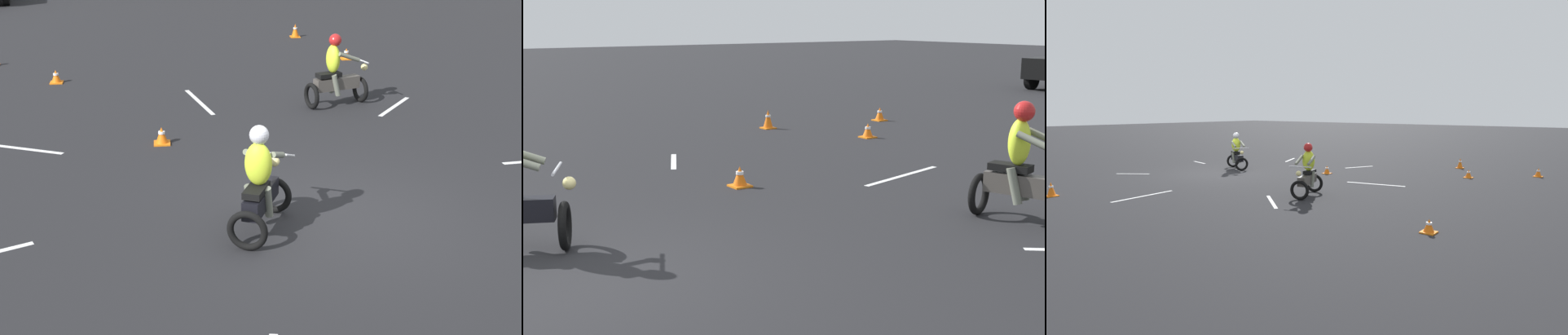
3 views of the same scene
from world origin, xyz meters
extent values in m
plane|color=black|center=(0.00, 0.00, 0.00)|extent=(120.00, 120.00, 0.00)
torus|color=black|center=(-1.05, 0.33, 0.30)|extent=(0.59, 0.34, 0.60)
torus|color=black|center=(-1.59, -0.85, 0.30)|extent=(0.59, 0.34, 0.60)
cube|color=black|center=(-1.32, -0.26, 0.52)|extent=(0.68, 1.10, 0.28)
cube|color=black|center=(-1.41, -0.46, 0.74)|extent=(0.47, 0.62, 0.10)
cylinder|color=silver|center=(-1.07, 0.28, 1.00)|extent=(0.65, 0.32, 0.04)
sphere|color=#F2E08C|center=(-1.01, 0.40, 0.82)|extent=(0.21, 0.21, 0.16)
ellipsoid|color=#D8F233|center=(-1.37, -0.37, 1.10)|extent=(0.48, 0.42, 0.64)
cylinder|color=slate|center=(-1.06, -0.18, 1.15)|extent=(0.31, 0.54, 0.27)
cylinder|color=slate|center=(-1.42, -0.01, 1.15)|extent=(0.31, 0.54, 0.27)
cylinder|color=slate|center=(-1.23, -0.41, 0.52)|extent=(0.21, 0.27, 0.51)
cylinder|color=slate|center=(-1.48, -0.29, 0.52)|extent=(0.21, 0.27, 0.51)
sphere|color=silver|center=(-1.35, -0.33, 1.52)|extent=(0.37, 0.37, 0.28)
torus|color=black|center=(1.89, 6.08, 0.30)|extent=(0.28, 0.60, 0.60)
torus|color=black|center=(0.65, 5.68, 0.30)|extent=(0.28, 0.60, 0.60)
cube|color=#4C4742|center=(1.27, 5.88, 0.52)|extent=(1.12, 0.57, 0.28)
cube|color=black|center=(1.06, 5.81, 0.74)|extent=(0.61, 0.42, 0.10)
cylinder|color=silver|center=(1.84, 6.07, 1.00)|extent=(0.25, 0.68, 0.04)
sphere|color=#F2E08C|center=(1.96, 6.11, 0.82)|extent=(0.20, 0.20, 0.16)
ellipsoid|color=#D8F233|center=(1.16, 5.84, 1.10)|extent=(0.39, 0.47, 0.64)
cylinder|color=slate|center=(1.50, 5.75, 1.15)|extent=(0.55, 0.25, 0.27)
cylinder|color=slate|center=(1.38, 6.13, 1.15)|extent=(0.55, 0.25, 0.27)
cylinder|color=slate|center=(1.22, 5.72, 0.52)|extent=(0.27, 0.19, 0.51)
cylinder|color=slate|center=(1.13, 5.98, 0.52)|extent=(0.27, 0.19, 0.51)
sphere|color=red|center=(1.19, 5.86, 1.52)|extent=(0.35, 0.35, 0.28)
cube|color=orange|center=(-7.86, 7.63, 0.01)|extent=(0.32, 0.32, 0.03)
cone|color=orange|center=(-7.86, 7.63, 0.25)|extent=(0.24, 0.24, 0.44)
cylinder|color=white|center=(-7.86, 7.63, 0.32)|extent=(0.13, 0.13, 0.05)
cube|color=orange|center=(-5.36, 8.78, 0.01)|extent=(0.32, 0.32, 0.03)
cone|color=orange|center=(-5.36, 8.78, 0.18)|extent=(0.24, 0.24, 0.31)
cylinder|color=white|center=(-5.36, 8.78, 0.23)|extent=(0.13, 0.13, 0.05)
cube|color=orange|center=(2.64, 10.38, 0.01)|extent=(0.32, 0.32, 0.03)
cone|color=orange|center=(2.64, 10.38, 0.17)|extent=(0.24, 0.24, 0.28)
cylinder|color=white|center=(2.64, 10.38, 0.22)|extent=(0.13, 0.13, 0.05)
cube|color=orange|center=(6.31, -0.30, 0.01)|extent=(0.32, 0.32, 0.03)
cone|color=orange|center=(6.31, -0.30, 0.24)|extent=(0.24, 0.24, 0.43)
cylinder|color=white|center=(6.31, -0.30, 0.31)|extent=(0.13, 0.13, 0.05)
cube|color=orange|center=(-2.73, 3.76, 0.01)|extent=(0.32, 0.32, 0.03)
cone|color=orange|center=(-2.73, 3.76, 0.19)|extent=(0.24, 0.24, 0.31)
cylinder|color=white|center=(-2.73, 3.76, 0.23)|extent=(0.13, 0.13, 0.05)
cube|color=orange|center=(-7.35, 10.90, 0.01)|extent=(0.32, 0.32, 0.03)
cone|color=orange|center=(-7.35, 10.90, 0.20)|extent=(0.24, 0.24, 0.34)
cylinder|color=white|center=(-7.35, 10.90, 0.25)|extent=(0.13, 0.13, 0.05)
cube|color=silver|center=(4.51, 1.90, 0.00)|extent=(2.12, 0.24, 0.01)
cube|color=silver|center=(2.57, 5.59, 0.00)|extent=(1.14, 1.40, 0.01)
cube|color=silver|center=(-1.84, 6.57, 0.00)|extent=(0.60, 2.13, 0.01)
cube|color=silver|center=(-5.29, 3.78, 0.00)|extent=(1.42, 0.75, 0.01)
cube|color=silver|center=(-5.35, -0.56, 0.00)|extent=(1.54, 0.76, 0.01)
cube|color=silver|center=(-1.65, -3.51, 0.00)|extent=(0.34, 1.22, 0.01)
cube|color=silver|center=(2.40, -2.62, 0.00)|extent=(0.91, 1.20, 0.01)
camera|label=1|loc=(-2.62, -9.83, 4.82)|focal=50.00mm
camera|label=2|loc=(7.35, -2.18, 2.75)|focal=50.00mm
camera|label=3|loc=(11.05, 13.67, 2.69)|focal=28.00mm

